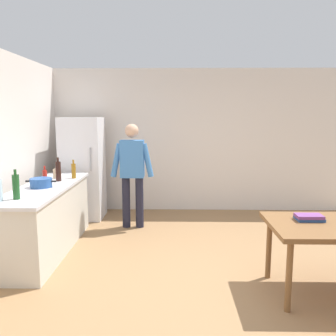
{
  "coord_description": "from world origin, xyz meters",
  "views": [
    {
      "loc": [
        -0.28,
        -3.74,
        1.84
      ],
      "look_at": [
        -0.36,
        1.03,
        1.12
      ],
      "focal_mm": 37.47,
      "sensor_mm": 36.0,
      "label": 1
    }
  ],
  "objects_px": {
    "utensil_jar": "(57,173)",
    "book_stack": "(309,217)",
    "cooking_pot": "(41,183)",
    "bottle_wine_green": "(16,186)",
    "person": "(132,169)",
    "bottle_sauce_red": "(45,176)",
    "bottle_oil_amber": "(74,171)",
    "refrigerator": "(83,168)",
    "bottle_wine_dark": "(58,171)"
  },
  "relations": [
    {
      "from": "utensil_jar",
      "to": "bottle_wine_dark",
      "type": "height_order",
      "value": "bottle_wine_dark"
    },
    {
      "from": "refrigerator",
      "to": "bottle_sauce_red",
      "type": "distance_m",
      "value": 1.4
    },
    {
      "from": "cooking_pot",
      "to": "person",
      "type": "bearing_deg",
      "value": 46.06
    },
    {
      "from": "bottle_wine_dark",
      "to": "person",
      "type": "bearing_deg",
      "value": 34.41
    },
    {
      "from": "cooking_pot",
      "to": "bottle_oil_amber",
      "type": "relative_size",
      "value": 1.43
    },
    {
      "from": "bottle_oil_amber",
      "to": "book_stack",
      "type": "height_order",
      "value": "bottle_oil_amber"
    },
    {
      "from": "utensil_jar",
      "to": "bottle_wine_dark",
      "type": "distance_m",
      "value": 0.26
    },
    {
      "from": "person",
      "to": "bottle_sauce_red",
      "type": "xyz_separation_m",
      "value": [
        -1.12,
        -0.83,
        0.02
      ]
    },
    {
      "from": "cooking_pot",
      "to": "utensil_jar",
      "type": "relative_size",
      "value": 1.25
    },
    {
      "from": "refrigerator",
      "to": "bottle_oil_amber",
      "type": "xyz_separation_m",
      "value": [
        0.12,
        -1.0,
        0.12
      ]
    },
    {
      "from": "person",
      "to": "bottle_wine_green",
      "type": "bearing_deg",
      "value": -121.85
    },
    {
      "from": "person",
      "to": "book_stack",
      "type": "distance_m",
      "value": 2.92
    },
    {
      "from": "refrigerator",
      "to": "book_stack",
      "type": "xyz_separation_m",
      "value": [
        3.04,
        -2.58,
        -0.12
      ]
    },
    {
      "from": "refrigerator",
      "to": "book_stack",
      "type": "bearing_deg",
      "value": -40.38
    },
    {
      "from": "refrigerator",
      "to": "bottle_oil_amber",
      "type": "height_order",
      "value": "refrigerator"
    },
    {
      "from": "refrigerator",
      "to": "person",
      "type": "xyz_separation_m",
      "value": [
        0.95,
        -0.55,
        0.08
      ]
    },
    {
      "from": "person",
      "to": "cooking_pot",
      "type": "distance_m",
      "value": 1.54
    },
    {
      "from": "utensil_jar",
      "to": "book_stack",
      "type": "bearing_deg",
      "value": -26.66
    },
    {
      "from": "bottle_sauce_red",
      "to": "bottle_wine_green",
      "type": "distance_m",
      "value": 0.94
    },
    {
      "from": "cooking_pot",
      "to": "bottle_wine_green",
      "type": "relative_size",
      "value": 1.18
    },
    {
      "from": "person",
      "to": "bottle_wine_dark",
      "type": "xyz_separation_m",
      "value": [
        -0.98,
        -0.67,
        0.07
      ]
    },
    {
      "from": "bottle_sauce_red",
      "to": "bottle_wine_green",
      "type": "xyz_separation_m",
      "value": [
        0.02,
        -0.94,
        0.05
      ]
    },
    {
      "from": "bottle_sauce_red",
      "to": "utensil_jar",
      "type": "bearing_deg",
      "value": 84.54
    },
    {
      "from": "bottle_sauce_red",
      "to": "bottle_oil_amber",
      "type": "bearing_deg",
      "value": 52.66
    },
    {
      "from": "bottle_sauce_red",
      "to": "bottle_wine_green",
      "type": "bearing_deg",
      "value": -88.74
    },
    {
      "from": "cooking_pot",
      "to": "utensil_jar",
      "type": "bearing_deg",
      "value": 91.04
    },
    {
      "from": "book_stack",
      "to": "bottle_wine_green",
      "type": "bearing_deg",
      "value": 175.31
    },
    {
      "from": "cooking_pot",
      "to": "bottle_oil_amber",
      "type": "distance_m",
      "value": 0.71
    },
    {
      "from": "refrigerator",
      "to": "bottle_wine_green",
      "type": "bearing_deg",
      "value": -93.67
    },
    {
      "from": "book_stack",
      "to": "utensil_jar",
      "type": "bearing_deg",
      "value": 153.34
    },
    {
      "from": "refrigerator",
      "to": "cooking_pot",
      "type": "relative_size",
      "value": 4.5
    },
    {
      "from": "utensil_jar",
      "to": "bottle_oil_amber",
      "type": "bearing_deg",
      "value": -1.6
    },
    {
      "from": "utensil_jar",
      "to": "book_stack",
      "type": "distance_m",
      "value": 3.55
    },
    {
      "from": "cooking_pot",
      "to": "bottle_wine_dark",
      "type": "relative_size",
      "value": 1.18
    },
    {
      "from": "person",
      "to": "book_stack",
      "type": "relative_size",
      "value": 5.99
    },
    {
      "from": "refrigerator",
      "to": "bottle_wine_dark",
      "type": "height_order",
      "value": "refrigerator"
    },
    {
      "from": "person",
      "to": "bottle_oil_amber",
      "type": "distance_m",
      "value": 0.94
    },
    {
      "from": "bottle_wine_green",
      "to": "person",
      "type": "bearing_deg",
      "value": 58.15
    },
    {
      "from": "utensil_jar",
      "to": "bottle_wine_dark",
      "type": "relative_size",
      "value": 0.94
    },
    {
      "from": "person",
      "to": "bottle_wine_green",
      "type": "relative_size",
      "value": 5.0
    },
    {
      "from": "bottle_sauce_red",
      "to": "bottle_wine_dark",
      "type": "bearing_deg",
      "value": 48.7
    },
    {
      "from": "cooking_pot",
      "to": "bottle_wine_dark",
      "type": "xyz_separation_m",
      "value": [
        0.09,
        0.44,
        0.09
      ]
    },
    {
      "from": "person",
      "to": "bottle_sauce_red",
      "type": "bearing_deg",
      "value": -143.47
    },
    {
      "from": "refrigerator",
      "to": "person",
      "type": "distance_m",
      "value": 1.1
    },
    {
      "from": "bottle_wine_green",
      "to": "book_stack",
      "type": "height_order",
      "value": "bottle_wine_green"
    },
    {
      "from": "cooking_pot",
      "to": "bottle_wine_green",
      "type": "bearing_deg",
      "value": -92.52
    },
    {
      "from": "utensil_jar",
      "to": "bottle_sauce_red",
      "type": "relative_size",
      "value": 1.33
    },
    {
      "from": "bottle_oil_amber",
      "to": "refrigerator",
      "type": "bearing_deg",
      "value": 97.01
    },
    {
      "from": "refrigerator",
      "to": "bottle_wine_dark",
      "type": "xyz_separation_m",
      "value": [
        -0.03,
        -1.23,
        0.15
      ]
    },
    {
      "from": "person",
      "to": "utensil_jar",
      "type": "distance_m",
      "value": 1.17
    }
  ]
}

